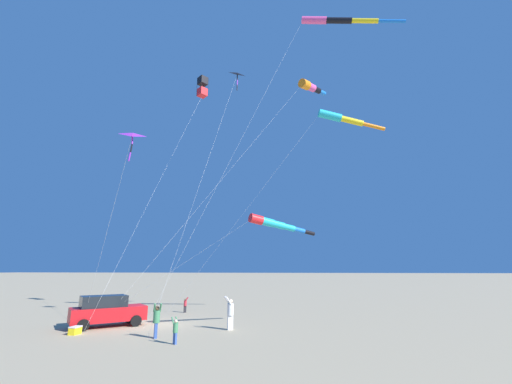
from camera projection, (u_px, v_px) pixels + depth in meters
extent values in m
plane|color=tan|center=(154.00, 324.00, 20.74)|extent=(600.00, 600.00, 0.00)
cube|color=red|center=(108.00, 314.00, 20.11)|extent=(4.26, 4.43, 0.84)
cube|color=black|center=(104.00, 301.00, 20.10)|extent=(2.94, 3.01, 0.68)
cylinder|color=black|center=(129.00, 317.00, 21.55)|extent=(0.61, 0.64, 0.66)
cylinder|color=black|center=(136.00, 321.00, 20.06)|extent=(0.61, 0.64, 0.66)
cylinder|color=black|center=(79.00, 321.00, 19.97)|extent=(0.61, 0.64, 0.66)
cylinder|color=black|center=(83.00, 325.00, 18.48)|extent=(0.61, 0.64, 0.66)
cube|color=yellow|center=(75.00, 331.00, 17.58)|extent=(0.60, 0.40, 0.36)
cube|color=white|center=(76.00, 327.00, 17.63)|extent=(0.62, 0.42, 0.06)
cube|color=silver|center=(230.00, 323.00, 18.93)|extent=(0.29, 0.35, 0.81)
cylinder|color=silver|center=(230.00, 309.00, 19.10)|extent=(0.50, 0.50, 0.67)
sphere|color=beige|center=(231.00, 301.00, 19.20)|extent=(0.25, 0.25, 0.25)
cylinder|color=silver|center=(229.00, 301.00, 19.01)|extent=(0.28, 0.40, 0.51)
cylinder|color=silver|center=(227.00, 300.00, 19.31)|extent=(0.28, 0.40, 0.51)
cube|color=#232328|center=(185.00, 309.00, 26.44)|extent=(0.19, 0.22, 0.51)
cylinder|color=#B72833|center=(185.00, 303.00, 26.55)|extent=(0.32, 0.32, 0.42)
sphere|color=brown|center=(185.00, 300.00, 26.62)|extent=(0.16, 0.16, 0.16)
cylinder|color=#B72833|center=(186.00, 299.00, 26.76)|extent=(0.19, 0.25, 0.32)
cylinder|color=#B72833|center=(187.00, 299.00, 26.58)|extent=(0.19, 0.25, 0.32)
cube|color=#335199|center=(156.00, 331.00, 16.67)|extent=(0.32, 0.27, 0.74)
cylinder|color=#3D7F51|center=(157.00, 317.00, 16.82)|extent=(0.46, 0.46, 0.61)
sphere|color=brown|center=(157.00, 308.00, 16.92)|extent=(0.23, 0.23, 0.23)
cylinder|color=#3D7F51|center=(161.00, 307.00, 16.85)|extent=(0.37, 0.27, 0.46)
cylinder|color=#3D7F51|center=(155.00, 308.00, 16.74)|extent=(0.37, 0.27, 0.46)
cube|color=#335199|center=(175.00, 338.00, 15.28)|extent=(0.20, 0.22, 0.52)
cylinder|color=#3D7F51|center=(176.00, 328.00, 15.39)|extent=(0.33, 0.33, 0.43)
sphere|color=beige|center=(176.00, 321.00, 15.46)|extent=(0.16, 0.16, 0.16)
cylinder|color=#3D7F51|center=(173.00, 321.00, 15.47)|extent=(0.21, 0.25, 0.32)
cylinder|color=#3D7F51|center=(177.00, 320.00, 15.61)|extent=(0.21, 0.25, 0.32)
pyramid|color=black|center=(237.00, 73.00, 22.76)|extent=(0.97, 1.10, 0.39)
cylinder|color=black|center=(237.00, 74.00, 22.77)|extent=(0.66, 0.39, 0.42)
cylinder|color=black|center=(237.00, 77.00, 22.72)|extent=(0.11, 0.11, 0.42)
cylinder|color=purple|center=(237.00, 83.00, 22.61)|extent=(0.11, 0.07, 0.43)
cylinder|color=black|center=(237.00, 88.00, 22.48)|extent=(0.10, 0.09, 0.42)
cylinder|color=white|center=(199.00, 186.00, 19.79)|extent=(2.70, 4.00, 16.81)
cylinder|color=#1EB7C6|center=(330.00, 116.00, 25.94)|extent=(1.06, 2.02, 1.04)
cylinder|color=yellow|center=(352.00, 121.00, 25.98)|extent=(0.88, 1.94, 0.86)
cylinder|color=orange|center=(374.00, 126.00, 26.03)|extent=(0.70, 1.87, 0.69)
cylinder|color=white|center=(242.00, 215.00, 26.30)|extent=(2.76, 12.91, 15.51)
cylinder|color=orange|center=(305.00, 84.00, 25.76)|extent=(1.12, 1.10, 0.80)
cylinder|color=#EF4C93|center=(311.00, 87.00, 26.29)|extent=(1.02, 0.99, 0.67)
cylinder|color=black|center=(316.00, 90.00, 26.81)|extent=(0.93, 0.88, 0.54)
cylinder|color=blue|center=(322.00, 92.00, 27.34)|extent=(0.83, 0.76, 0.40)
cylinder|color=white|center=(213.00, 190.00, 22.41)|extent=(3.96, 12.75, 17.59)
cylinder|color=#EF4C93|center=(314.00, 20.00, 24.33)|extent=(0.64, 1.94, 0.87)
cylinder|color=black|center=(339.00, 21.00, 23.90)|extent=(0.54, 1.91, 0.77)
cylinder|color=yellow|center=(365.00, 21.00, 23.47)|extent=(0.44, 1.89, 0.68)
cylinder|color=blue|center=(392.00, 21.00, 23.04)|extent=(0.34, 1.87, 0.58)
cylinder|color=white|center=(232.00, 156.00, 21.84)|extent=(1.78, 10.07, 21.76)
pyramid|color=purple|center=(133.00, 134.00, 14.61)|extent=(0.89, 1.05, 0.39)
cylinder|color=black|center=(133.00, 135.00, 14.63)|extent=(0.65, 0.32, 0.44)
cylinder|color=purple|center=(132.00, 140.00, 14.56)|extent=(0.11, 0.12, 0.41)
cylinder|color=black|center=(131.00, 148.00, 14.44)|extent=(0.11, 0.12, 0.41)
cylinder|color=purple|center=(130.00, 157.00, 14.33)|extent=(0.10, 0.12, 0.41)
cylinder|color=white|center=(103.00, 246.00, 17.20)|extent=(6.73, 6.13, 9.34)
cube|color=black|center=(203.00, 81.00, 29.65)|extent=(1.01, 1.01, 0.72)
cube|color=red|center=(202.00, 93.00, 29.38)|extent=(1.01, 1.01, 0.72)
cylinder|color=black|center=(204.00, 90.00, 30.01)|extent=(0.02, 0.02, 1.87)
cylinder|color=black|center=(197.00, 87.00, 29.53)|extent=(0.02, 0.02, 1.87)
cylinder|color=black|center=(208.00, 87.00, 29.50)|extent=(0.02, 0.02, 1.87)
cylinder|color=black|center=(201.00, 84.00, 29.02)|extent=(0.02, 0.02, 1.87)
cylinder|color=white|center=(157.00, 187.00, 23.78)|extent=(7.50, 3.82, 18.75)
cylinder|color=red|center=(256.00, 219.00, 18.99)|extent=(0.94, 1.00, 0.66)
cylinder|color=#1EB7C6|center=(267.00, 222.00, 19.31)|extent=(0.88, 0.96, 0.60)
cylinder|color=#1EB7C6|center=(278.00, 225.00, 19.62)|extent=(0.83, 0.92, 0.54)
cylinder|color=#1EB7C6|center=(289.00, 228.00, 19.94)|extent=(0.77, 0.88, 0.48)
cylinder|color=blue|center=(299.00, 230.00, 20.26)|extent=(0.72, 0.83, 0.42)
cylinder|color=black|center=(309.00, 233.00, 20.57)|extent=(0.67, 0.79, 0.36)
cylinder|color=white|center=(166.00, 275.00, 19.59)|extent=(1.60, 10.62, 6.24)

